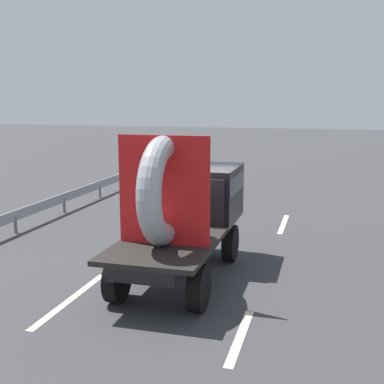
{
  "coord_description": "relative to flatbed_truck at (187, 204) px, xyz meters",
  "views": [
    {
      "loc": [
        3.43,
        -11.34,
        4.04
      ],
      "look_at": [
        0.29,
        0.08,
        1.83
      ],
      "focal_mm": 46.74,
      "sensor_mm": 36.0,
      "label": 1
    }
  ],
  "objects": [
    {
      "name": "flatbed_truck",
      "position": [
        0.0,
        0.0,
        0.0
      ],
      "size": [
        2.02,
        5.09,
        3.35
      ],
      "color": "black",
      "rests_on": "ground_plane"
    },
    {
      "name": "lane_dash_left_far",
      "position": [
        -1.82,
        5.54,
        -1.62
      ],
      "size": [
        0.16,
        2.66,
        0.01
      ],
      "primitive_type": "cube",
      "rotation": [
        0.0,
        0.0,
        1.57
      ],
      "color": "beige",
      "rests_on": "ground_plane"
    },
    {
      "name": "guardrail",
      "position": [
        -5.99,
        6.23,
        -1.1
      ],
      "size": [
        0.1,
        11.73,
        0.71
      ],
      "color": "gray",
      "rests_on": "ground_plane"
    },
    {
      "name": "lane_dash_right_far",
      "position": [
        1.82,
        5.15,
        -1.62
      ],
      "size": [
        0.16,
        2.56,
        0.01
      ],
      "primitive_type": "cube",
      "rotation": [
        0.0,
        0.0,
        1.57
      ],
      "color": "beige",
      "rests_on": "ground_plane"
    },
    {
      "name": "lane_dash_left_near",
      "position": [
        -1.82,
        -2.36,
        -1.62
      ],
      "size": [
        0.16,
        2.98,
        0.01
      ],
      "primitive_type": "cube",
      "rotation": [
        0.0,
        0.0,
        1.57
      ],
      "color": "beige",
      "rests_on": "ground_plane"
    },
    {
      "name": "distant_sedan",
      "position": [
        -3.64,
        10.05,
        -0.89
      ],
      "size": [
        1.79,
        4.18,
        1.36
      ],
      "color": "black",
      "rests_on": "ground_plane"
    },
    {
      "name": "lane_dash_right_near",
      "position": [
        1.82,
        -3.05,
        -1.62
      ],
      "size": [
        0.16,
        2.17,
        0.01
      ],
      "primitive_type": "cube",
      "rotation": [
        0.0,
        0.0,
        1.57
      ],
      "color": "beige",
      "rests_on": "ground_plane"
    },
    {
      "name": "ground_plane",
      "position": [
        -0.29,
        0.33,
        -1.62
      ],
      "size": [
        120.0,
        120.0,
        0.0
      ],
      "primitive_type": "plane",
      "color": "#38383A"
    }
  ]
}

